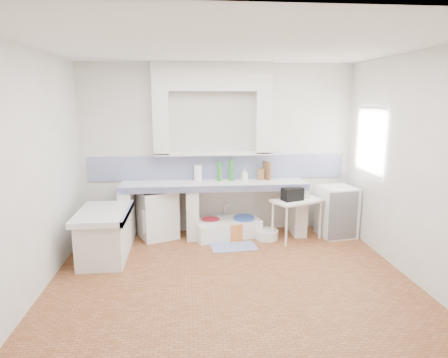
{
  "coord_description": "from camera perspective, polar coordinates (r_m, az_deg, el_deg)",
  "views": [
    {
      "loc": [
        -0.52,
        -4.48,
        2.23
      ],
      "look_at": [
        0.0,
        1.0,
        1.1
      ],
      "focal_mm": 31.43,
      "sensor_mm": 36.0,
      "label": 1
    }
  ],
  "objects": [
    {
      "name": "floor",
      "position": [
        5.03,
        1.11,
        -14.7
      ],
      "size": [
        4.5,
        4.5,
        0.0
      ],
      "primitive_type": "plane",
      "color": "brown",
      "rests_on": "ground"
    },
    {
      "name": "ceiling",
      "position": [
        4.55,
        1.26,
        18.8
      ],
      "size": [
        4.5,
        4.5,
        0.0
      ],
      "primitive_type": "plane",
      "rotation": [
        3.14,
        0.0,
        0.0
      ],
      "color": "white",
      "rests_on": "ground"
    },
    {
      "name": "wall_back",
      "position": [
        6.56,
        -0.83,
        4.32
      ],
      "size": [
        4.5,
        0.0,
        4.5
      ],
      "primitive_type": "plane",
      "rotation": [
        1.57,
        0.0,
        0.0
      ],
      "color": "white",
      "rests_on": "ground"
    },
    {
      "name": "wall_front",
      "position": [
        2.67,
        6.13,
        -6.56
      ],
      "size": [
        4.5,
        0.0,
        4.5
      ],
      "primitive_type": "plane",
      "rotation": [
        -1.57,
        0.0,
        0.0
      ],
      "color": "white",
      "rests_on": "ground"
    },
    {
      "name": "wall_left",
      "position": [
        4.88,
        -26.11,
        0.61
      ],
      "size": [
        0.0,
        4.5,
        4.5
      ],
      "primitive_type": "plane",
      "rotation": [
        1.57,
        0.0,
        1.57
      ],
      "color": "white",
      "rests_on": "ground"
    },
    {
      "name": "wall_right",
      "position": [
        5.33,
        25.96,
        1.47
      ],
      "size": [
        0.0,
        4.5,
        4.5
      ],
      "primitive_type": "plane",
      "rotation": [
        1.57,
        0.0,
        -1.57
      ],
      "color": "white",
      "rests_on": "ground"
    },
    {
      "name": "alcove_mass",
      "position": [
        6.38,
        -1.69,
        14.69
      ],
      "size": [
        1.9,
        0.25,
        0.45
      ],
      "primitive_type": "cube",
      "color": "white",
      "rests_on": "ground"
    },
    {
      "name": "window_frame",
      "position": [
        6.43,
        21.96,
        5.13
      ],
      "size": [
        0.35,
        0.86,
        1.06
      ],
      "primitive_type": "cube",
      "color": "#3C2313",
      "rests_on": "ground"
    },
    {
      "name": "lace_valance",
      "position": [
        6.34,
        21.04,
        8.57
      ],
      "size": [
        0.01,
        0.84,
        0.24
      ],
      "primitive_type": "cube",
      "color": "white",
      "rests_on": "ground"
    },
    {
      "name": "counter_slab",
      "position": [
        6.35,
        -1.5,
        -0.88
      ],
      "size": [
        3.0,
        0.6,
        0.08
      ],
      "primitive_type": "cube",
      "color": "white",
      "rests_on": "ground"
    },
    {
      "name": "counter_lip",
      "position": [
        6.07,
        -1.31,
        -1.45
      ],
      "size": [
        3.0,
        0.04,
        0.1
      ],
      "primitive_type": "cube",
      "color": "navy",
      "rests_on": "ground"
    },
    {
      "name": "counter_pier_left",
      "position": [
        6.52,
        -13.89,
        -4.97
      ],
      "size": [
        0.2,
        0.55,
        0.82
      ],
      "primitive_type": "cube",
      "color": "white",
      "rests_on": "ground"
    },
    {
      "name": "counter_pier_mid",
      "position": [
        6.45,
        -4.59,
        -4.85
      ],
      "size": [
        0.2,
        0.55,
        0.82
      ],
      "primitive_type": "cube",
      "color": "white",
      "rests_on": "ground"
    },
    {
      "name": "counter_pier_right",
      "position": [
        6.7,
        10.6,
        -4.38
      ],
      "size": [
        0.2,
        0.55,
        0.82
      ],
      "primitive_type": "cube",
      "color": "white",
      "rests_on": "ground"
    },
    {
      "name": "peninsula_top",
      "position": [
        5.73,
        -17.14,
        -4.84
      ],
      "size": [
        0.7,
        1.1,
        0.08
      ],
      "primitive_type": "cube",
      "color": "white",
      "rests_on": "ground"
    },
    {
      "name": "peninsula_base",
      "position": [
        5.84,
        -16.94,
        -8.14
      ],
      "size": [
        0.6,
        1.0,
        0.62
      ],
      "primitive_type": "cube",
      "color": "white",
      "rests_on": "ground"
    },
    {
      "name": "peninsula_lip",
      "position": [
        5.67,
        -13.87,
        -4.82
      ],
      "size": [
        0.04,
        1.1,
        0.1
      ],
      "primitive_type": "cube",
      "color": "navy",
      "rests_on": "ground"
    },
    {
      "name": "backsplash",
      "position": [
        6.59,
        -0.81,
        1.71
      ],
      "size": [
        4.27,
        0.03,
        0.4
      ],
      "primitive_type": "cube",
      "color": "navy",
      "rests_on": "ground"
    },
    {
      "name": "stove",
      "position": [
        6.48,
        -9.63,
        -5.04
      ],
      "size": [
        0.72,
        0.71,
        0.78
      ],
      "primitive_type": "cube",
      "rotation": [
        0.0,
        0.0,
        0.4
      ],
      "color": "white",
      "rests_on": "ground"
    },
    {
      "name": "sink",
      "position": [
        6.53,
        0.35,
        -7.21
      ],
      "size": [
        1.17,
        0.82,
        0.25
      ],
      "primitive_type": "cube",
      "rotation": [
        0.0,
        0.0,
        0.26
      ],
      "color": "white",
      "rests_on": "ground"
    },
    {
      "name": "side_table",
      "position": [
        6.43,
        10.51,
        -5.79
      ],
      "size": [
        0.91,
        0.74,
        0.04
      ],
      "primitive_type": "cube",
      "rotation": [
        0.0,
        0.0,
        0.43
      ],
      "color": "white",
      "rests_on": "ground"
    },
    {
      "name": "fridge",
      "position": [
        6.73,
        16.08,
        -4.53
      ],
      "size": [
        0.62,
        0.62,
        0.83
      ],
      "primitive_type": "cube",
      "rotation": [
        0.0,
        0.0,
        0.17
      ],
      "color": "white",
      "rests_on": "ground"
    },
    {
      "name": "bucket_red",
      "position": [
        6.52,
        -1.95,
        -7.05
      ],
      "size": [
        0.32,
        0.32,
        0.29
      ],
      "primitive_type": "cylinder",
      "rotation": [
        0.0,
        0.0,
        0.03
      ],
      "color": "red",
      "rests_on": "ground"
    },
    {
      "name": "bucket_orange",
      "position": [
        6.38,
        1.49,
        -7.54
      ],
      "size": [
        0.34,
        0.34,
        0.28
      ],
      "primitive_type": "cylinder",
      "rotation": [
        0.0,
        0.0,
        -0.17
      ],
      "color": "orange",
      "rests_on": "ground"
    },
    {
      "name": "bucket_blue",
      "position": [
        6.54,
        2.93,
        -6.86
      ],
      "size": [
        0.35,
        0.35,
        0.32
      ],
      "primitive_type": "cylinder",
      "rotation": [
        0.0,
        0.0,
        0.02
      ],
      "color": "#2D52A8",
      "rests_on": "ground"
    },
    {
      "name": "basin_white",
      "position": [
        6.45,
        6.24,
        -8.01
      ],
      "size": [
        0.46,
        0.46,
        0.14
      ],
      "primitive_type": "cylinder",
      "rotation": [
        0.0,
        0.0,
        -0.29
      ],
      "color": "white",
      "rests_on": "ground"
    },
    {
      "name": "water_bottle_a",
      "position": [
        6.69,
        -0.16,
        -6.55
      ],
      "size": [
        0.1,
        0.1,
        0.29
      ],
      "primitive_type": "cylinder",
      "rotation": [
        0.0,
        0.0,
        0.26
      ],
      "color": "silver",
      "rests_on": "ground"
    },
    {
      "name": "water_bottle_b",
      "position": [
        6.68,
        1.94,
        -6.57
      ],
      "size": [
        0.08,
        0.08,
        0.3
      ],
      "primitive_type": "cylinder",
      "rotation": [
        0.0,
        0.0,
        -0.01
      ],
      "color": "silver",
      "rests_on": "ground"
    },
    {
      "name": "black_bag",
      "position": [
        6.24,
        9.92,
        -2.17
      ],
      "size": [
        0.37,
        0.28,
        0.2
      ],
      "primitive_type": "cube",
      "rotation": [
        0.0,
        0.0,
        0.35
      ],
      "color": "black",
      "rests_on": "side_table"
    },
    {
      "name": "green_bottle_a",
      "position": [
        6.42,
        -0.66,
        1.12
      ],
      "size": [
        0.09,
        0.09,
        0.33
      ],
      "primitive_type": "cylinder",
      "rotation": [
        0.0,
        0.0,
        0.43
      ],
      "color": "#29782B",
      "rests_on": "counter_slab"
    },
    {
      "name": "green_bottle_b",
      "position": [
        6.48,
        1.03,
        1.34
      ],
      "size": [
        0.1,
        0.1,
        0.36
      ],
      "primitive_type": "cylinder",
      "rotation": [
        0.0,
        0.0,
        0.34
      ],
      "color": "#29782B",
      "rests_on": "counter_slab"
    },
    {
      "name": "knife_block",
      "position": [
        6.57,
        5.35,
        0.72
      ],
      "size": [
        0.11,
        0.09,
        0.19
      ],
      "primitive_type": "cube",
      "rotation": [
        0.0,
        0.0,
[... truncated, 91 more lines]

